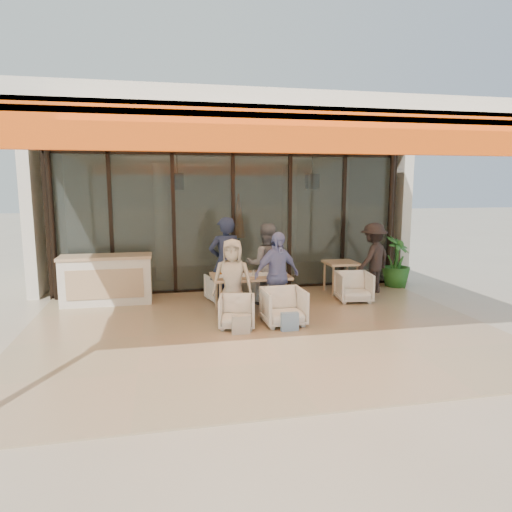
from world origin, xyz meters
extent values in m
plane|color=#C6B293|center=(0.00, 0.00, 0.00)|extent=(70.00, 70.00, 0.00)
cube|color=tan|center=(0.00, 0.00, 0.01)|extent=(8.00, 6.00, 0.01)
cube|color=silver|center=(0.00, 0.00, 3.30)|extent=(8.00, 6.00, 0.20)
cube|color=#FF530D|center=(0.00, -2.94, 3.02)|extent=(8.00, 0.12, 0.45)
cube|color=orange|center=(0.00, -2.25, 3.14)|extent=(8.00, 1.50, 0.06)
cylinder|color=black|center=(-3.88, 2.88, 1.60)|extent=(0.12, 0.12, 3.20)
cylinder|color=black|center=(3.88, 2.88, 1.60)|extent=(0.12, 0.12, 3.20)
cube|color=#9EADA3|center=(0.00, 3.00, 1.60)|extent=(8.00, 0.03, 3.20)
cube|color=black|center=(0.00, 3.00, 0.04)|extent=(8.00, 0.10, 0.08)
cube|color=black|center=(0.00, 3.00, 3.16)|extent=(8.00, 0.10, 0.08)
cube|color=black|center=(-4.00, 3.00, 1.60)|extent=(0.08, 0.10, 3.20)
cube|color=black|center=(-2.70, 3.00, 1.60)|extent=(0.08, 0.10, 3.20)
cube|color=black|center=(-1.35, 3.00, 1.60)|extent=(0.08, 0.10, 3.20)
cube|color=black|center=(0.00, 3.00, 1.60)|extent=(0.08, 0.10, 3.20)
cube|color=black|center=(1.35, 3.00, 1.60)|extent=(0.08, 0.10, 3.20)
cube|color=black|center=(2.70, 3.00, 1.60)|extent=(0.08, 0.10, 3.20)
cube|color=black|center=(4.00, 3.00, 1.60)|extent=(0.08, 0.10, 3.20)
cube|color=silver|center=(0.00, 6.50, 1.70)|extent=(9.00, 0.25, 3.40)
cube|color=silver|center=(-4.40, 4.75, 1.70)|extent=(0.25, 3.50, 3.40)
cube|color=silver|center=(4.40, 4.75, 1.70)|extent=(0.25, 3.50, 3.40)
cube|color=silver|center=(0.00, 4.75, 3.40)|extent=(9.00, 3.50, 0.25)
cube|color=tan|center=(0.00, 4.75, 0.01)|extent=(8.00, 3.50, 0.02)
cylinder|color=silver|center=(-1.60, 4.60, 1.50)|extent=(0.40, 0.40, 3.00)
cylinder|color=silver|center=(1.80, 4.60, 1.50)|extent=(0.40, 0.40, 3.00)
cylinder|color=black|center=(-1.20, 4.20, 3.00)|extent=(0.03, 0.03, 0.70)
cube|color=black|center=(-1.20, 4.20, 2.55)|extent=(0.30, 0.30, 0.40)
sphere|color=#FFBF72|center=(-1.20, 4.20, 2.55)|extent=(0.18, 0.18, 0.18)
cylinder|color=black|center=(2.30, 4.20, 3.00)|extent=(0.03, 0.03, 0.70)
cube|color=black|center=(2.30, 4.20, 2.55)|extent=(0.30, 0.30, 0.40)
sphere|color=#FFBF72|center=(2.30, 4.20, 2.55)|extent=(0.18, 0.18, 0.18)
cylinder|color=black|center=(0.30, 4.00, 0.05)|extent=(0.40, 0.40, 0.05)
cylinder|color=black|center=(0.30, 4.00, 1.05)|extent=(0.04, 0.04, 2.10)
cone|color=#E65514|center=(0.30, 4.00, 1.70)|extent=(0.32, 0.32, 1.10)
cube|color=silver|center=(-2.77, 2.30, 0.50)|extent=(1.80, 0.60, 1.00)
cube|color=tan|center=(-2.77, 2.30, 1.01)|extent=(1.85, 0.65, 0.06)
cube|color=tan|center=(-2.77, 1.99, 0.50)|extent=(1.50, 0.02, 0.60)
cube|color=tan|center=(0.03, 1.14, 0.72)|extent=(1.50, 0.90, 0.05)
cube|color=white|center=(0.03, 1.14, 0.74)|extent=(1.30, 0.35, 0.01)
cylinder|color=tan|center=(-0.59, 0.82, 0.35)|extent=(0.06, 0.06, 0.70)
cylinder|color=tan|center=(0.65, 0.82, 0.35)|extent=(0.06, 0.06, 0.70)
cylinder|color=tan|center=(-0.59, 1.46, 0.35)|extent=(0.06, 0.06, 0.70)
cylinder|color=tan|center=(0.65, 1.46, 0.35)|extent=(0.06, 0.06, 0.70)
cylinder|color=white|center=(-0.42, 0.99, 0.81)|extent=(0.06, 0.06, 0.11)
cylinder|color=white|center=(-0.22, 1.34, 0.81)|extent=(0.06, 0.06, 0.11)
cylinder|color=white|center=(0.08, 1.04, 0.81)|extent=(0.06, 0.06, 0.11)
cylinder|color=white|center=(0.33, 1.32, 0.81)|extent=(0.06, 0.06, 0.11)
cylinder|color=white|center=(0.53, 0.94, 0.81)|extent=(0.06, 0.06, 0.11)
cylinder|color=#914F15|center=(-0.52, 1.29, 0.83)|extent=(0.07, 0.07, 0.16)
cylinder|color=black|center=(-0.07, 1.42, 0.83)|extent=(0.09, 0.09, 0.17)
cylinder|color=black|center=(-0.07, 1.42, 0.93)|extent=(0.10, 0.10, 0.01)
cylinder|color=white|center=(-0.42, 0.84, 0.76)|extent=(0.22, 0.22, 0.01)
cylinder|color=white|center=(0.48, 0.84, 0.76)|extent=(0.22, 0.22, 0.01)
cylinder|color=white|center=(-0.42, 1.46, 0.76)|extent=(0.22, 0.22, 0.01)
cylinder|color=white|center=(0.48, 1.46, 0.76)|extent=(0.22, 0.22, 0.01)
imported|color=white|center=(-0.39, 2.09, 0.32)|extent=(0.75, 0.72, 0.64)
imported|color=white|center=(0.45, 2.09, 0.34)|extent=(0.85, 0.82, 0.69)
imported|color=white|center=(-0.39, 0.19, 0.32)|extent=(0.72, 0.69, 0.63)
imported|color=white|center=(0.45, 0.19, 0.37)|extent=(0.73, 0.69, 0.74)
imported|color=#1A213B|center=(-0.39, 1.59, 0.92)|extent=(0.73, 0.53, 1.85)
imported|color=#5B5C60|center=(0.45, 1.59, 0.85)|extent=(0.91, 0.75, 1.71)
imported|color=beige|center=(-0.39, 0.69, 0.76)|extent=(0.84, 0.65, 1.51)
imported|color=#7282BF|center=(0.45, 0.69, 0.81)|extent=(1.03, 0.68, 1.62)
cube|color=silver|center=(-0.39, -0.21, 0.17)|extent=(0.30, 0.10, 0.34)
cube|color=#99BFD8|center=(0.45, -0.21, 0.17)|extent=(0.30, 0.10, 0.34)
cube|color=tan|center=(2.34, 2.20, 0.72)|extent=(0.70, 0.70, 0.05)
cylinder|color=tan|center=(2.06, 1.92, 0.35)|extent=(0.05, 0.05, 0.70)
cylinder|color=tan|center=(2.62, 1.92, 0.35)|extent=(0.05, 0.05, 0.70)
cylinder|color=tan|center=(2.06, 2.48, 0.35)|extent=(0.05, 0.05, 0.70)
cylinder|color=tan|center=(2.62, 2.48, 0.35)|extent=(0.05, 0.05, 0.70)
imported|color=white|center=(2.34, 1.45, 0.36)|extent=(0.77, 0.73, 0.71)
imported|color=black|center=(3.05, 2.03, 0.82)|extent=(1.22, 1.07, 1.63)
imported|color=#1E5919|center=(3.93, 2.56, 0.62)|extent=(0.98, 0.98, 1.24)
camera|label=1|loc=(-1.64, -7.39, 2.49)|focal=32.00mm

